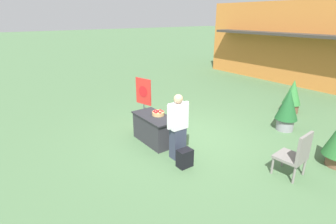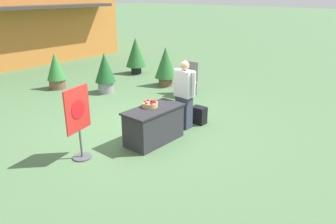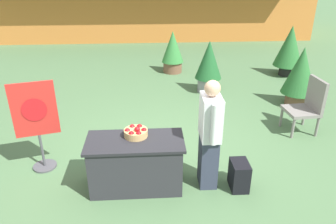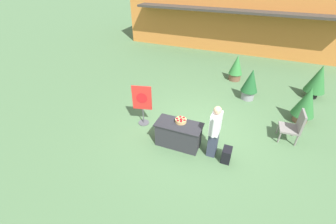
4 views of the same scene
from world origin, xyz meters
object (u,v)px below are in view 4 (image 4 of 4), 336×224
object	(u,v)px
backpack	(227,155)
potted_plant_near_right	(306,103)
display_table	(179,134)
potted_plant_far_right	(236,67)
potted_plant_near_left	(250,83)
poster_board	(142,103)
patio_chair	(294,126)
person_visitor	(215,131)
apple_basket	(181,120)
potted_plant_far_left	(318,80)

from	to	relation	value
backpack	potted_plant_near_right	size ratio (longest dim) A/B	0.32
display_table	potted_plant_near_right	size ratio (longest dim) A/B	1.03
potted_plant_far_right	potted_plant_near_left	xyz separation A→B (m)	(0.74, -1.58, 0.07)
poster_board	potted_plant_near_left	world-z (taller)	poster_board
potted_plant_far_right	potted_plant_near_left	bearing A→B (deg)	-64.78
patio_chair	poster_board	bearing A→B (deg)	6.94
potted_plant_near_right	poster_board	bearing A→B (deg)	-156.64
backpack	potted_plant_near_right	xyz separation A→B (m)	(2.05, 2.83, 0.52)
person_visitor	apple_basket	bearing A→B (deg)	-6.40
potted_plant_near_left	potted_plant_far_left	xyz separation A→B (m)	(2.41, 1.10, 0.10)
apple_basket	poster_board	distance (m)	1.54
backpack	potted_plant_near_right	bearing A→B (deg)	54.18
person_visitor	poster_board	bearing A→B (deg)	-12.23
person_visitor	poster_board	size ratio (longest dim) A/B	1.12
potted_plant_far_left	potted_plant_near_right	distance (m)	2.09
patio_chair	display_table	bearing A→B (deg)	20.79
display_table	apple_basket	xyz separation A→B (m)	(0.01, 0.11, 0.43)
potted_plant_near_left	poster_board	bearing A→B (deg)	-135.64
apple_basket	poster_board	bearing A→B (deg)	163.41
poster_board	potted_plant_near_right	world-z (taller)	poster_board
poster_board	potted_plant_near_left	size ratio (longest dim) A/B	1.13
patio_chair	person_visitor	bearing A→B (deg)	30.68
patio_chair	backpack	bearing A→B (deg)	39.47
potted_plant_far_left	potted_plant_near_right	bearing A→B (deg)	-105.92
potted_plant_far_right	potted_plant_near_right	world-z (taller)	potted_plant_near_right
display_table	patio_chair	world-z (taller)	patio_chair
backpack	apple_basket	bearing A→B (deg)	169.95
poster_board	display_table	bearing A→B (deg)	54.91
display_table	person_visitor	xyz separation A→B (m)	(1.02, -0.01, 0.43)
backpack	potted_plant_near_right	world-z (taller)	potted_plant_near_right
patio_chair	potted_plant_near_right	size ratio (longest dim) A/B	0.79
display_table	potted_plant_near_left	world-z (taller)	potted_plant_near_left
potted_plant_far_right	potted_plant_far_left	size ratio (longest dim) A/B	0.85
potted_plant_near_right	apple_basket	bearing A→B (deg)	-143.48
display_table	poster_board	world-z (taller)	poster_board
patio_chair	potted_plant_near_left	xyz separation A→B (m)	(-1.48, 2.13, 0.14)
patio_chair	potted_plant_far_right	xyz separation A→B (m)	(-2.22, 3.70, 0.07)
potted_plant_near_right	display_table	bearing A→B (deg)	-142.41
patio_chair	potted_plant_far_right	size ratio (longest dim) A/B	0.88
apple_basket	potted_plant_far_left	size ratio (longest dim) A/B	0.24
patio_chair	potted_plant_near_left	distance (m)	2.59
poster_board	patio_chair	bearing A→B (deg)	86.94
poster_board	potted_plant_far_left	world-z (taller)	poster_board
potted_plant_near_left	potted_plant_near_right	world-z (taller)	potted_plant_near_right
potted_plant_near_left	person_visitor	bearing A→B (deg)	-99.96
display_table	potted_plant_far_right	xyz separation A→B (m)	(0.91, 5.17, 0.24)
backpack	potted_plant_far_right	distance (m)	5.36
potted_plant_near_left	apple_basket	bearing A→B (deg)	-115.21
person_visitor	potted_plant_near_left	size ratio (longest dim) A/B	1.27
poster_board	potted_plant_far_left	xyz separation A→B (m)	(5.53, 4.14, -0.00)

